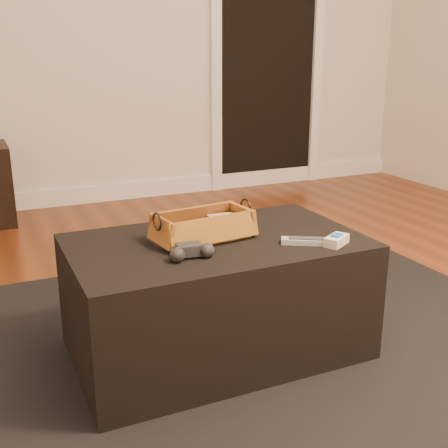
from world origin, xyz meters
name	(u,v)px	position (x,y,z in m)	size (l,w,h in m)	color
floor	(316,399)	(0.00, 0.00, -0.01)	(5.00, 5.50, 0.01)	brown
back_wall	(98,6)	(0.00, 2.76, 1.35)	(5.00, 0.02, 2.70)	beige
baseboard	(110,192)	(0.00, 2.73, 0.06)	(5.00, 0.04, 0.12)	white
doorway_opening	(268,56)	(1.30, 2.73, 1.02)	(0.82, 0.02, 2.00)	black
door_jamb_left	(216,57)	(0.85, 2.72, 1.02)	(0.08, 0.05, 2.05)	white
door_jamb_right	(317,56)	(1.75, 2.72, 1.02)	(0.08, 0.05, 2.05)	white
area_rug	(222,357)	(-0.17, 0.34, 0.01)	(2.60, 2.00, 0.01)	black
ottoman	(217,296)	(-0.17, 0.39, 0.22)	(1.00, 0.60, 0.42)	black
tv_remote	(201,235)	(-0.23, 0.40, 0.45)	(0.18, 0.04, 0.02)	black
cloth_bundle	(222,223)	(-0.12, 0.46, 0.47)	(0.10, 0.07, 0.05)	tan
wicker_basket	(203,228)	(-0.21, 0.42, 0.47)	(0.37, 0.22, 0.12)	#A76A25
game_controller	(191,251)	(-0.32, 0.26, 0.46)	(0.15, 0.08, 0.05)	black
silver_remote	(310,241)	(0.10, 0.22, 0.44)	(0.19, 0.14, 0.02)	silver
cream_gadget	(336,240)	(0.17, 0.18, 0.45)	(0.11, 0.09, 0.04)	silver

